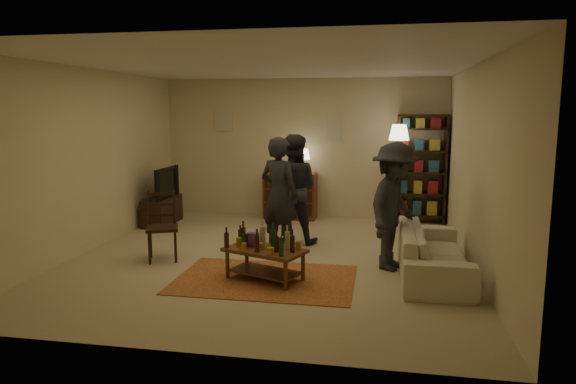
% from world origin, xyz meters
% --- Properties ---
extents(floor, '(6.00, 6.00, 0.00)m').
position_xyz_m(floor, '(0.00, 0.00, 0.00)').
color(floor, '#C6B793').
rests_on(floor, ground).
extents(room_shell, '(6.00, 6.00, 6.00)m').
position_xyz_m(room_shell, '(-0.65, 2.98, 1.81)').
color(room_shell, beige).
rests_on(room_shell, ground).
extents(rug, '(2.20, 1.50, 0.01)m').
position_xyz_m(rug, '(0.14, -0.98, 0.01)').
color(rug, '#9B3221').
rests_on(rug, ground).
extents(coffee_table, '(1.10, 0.85, 0.74)m').
position_xyz_m(coffee_table, '(0.13, -0.97, 0.37)').
color(coffee_table, brown).
rests_on(coffee_table, ground).
extents(dining_chair, '(0.56, 0.56, 0.99)m').
position_xyz_m(dining_chair, '(-1.49, -0.34, 0.52)').
color(dining_chair, black).
rests_on(dining_chair, ground).
extents(tv_stand, '(0.40, 1.00, 1.06)m').
position_xyz_m(tv_stand, '(-2.44, 1.80, 0.38)').
color(tv_stand, black).
rests_on(tv_stand, ground).
extents(dresser, '(1.00, 0.50, 1.36)m').
position_xyz_m(dresser, '(-0.19, 2.71, 0.48)').
color(dresser, brown).
rests_on(dresser, ground).
extents(bookshelf, '(0.90, 0.34, 2.02)m').
position_xyz_m(bookshelf, '(2.25, 2.78, 1.03)').
color(bookshelf, black).
rests_on(bookshelf, ground).
extents(floor_lamp, '(0.36, 0.36, 1.84)m').
position_xyz_m(floor_lamp, '(1.82, 2.47, 1.57)').
color(floor_lamp, black).
rests_on(floor_lamp, ground).
extents(sofa, '(0.81, 2.08, 0.61)m').
position_xyz_m(sofa, '(2.20, -0.40, 0.30)').
color(sofa, beige).
rests_on(sofa, ground).
extents(person_left, '(0.74, 0.63, 1.72)m').
position_xyz_m(person_left, '(0.07, 0.28, 0.86)').
color(person_left, '#222329').
rests_on(person_left, ground).
extents(person_right, '(0.86, 0.68, 1.72)m').
position_xyz_m(person_right, '(0.15, 0.92, 0.86)').
color(person_right, '#27282F').
rests_on(person_right, ground).
extents(person_by_sofa, '(1.00, 1.24, 1.68)m').
position_xyz_m(person_by_sofa, '(1.70, -0.22, 0.84)').
color(person_by_sofa, '#292A32').
rests_on(person_by_sofa, ground).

